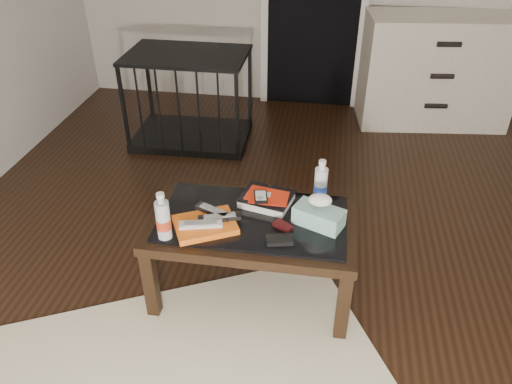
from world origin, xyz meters
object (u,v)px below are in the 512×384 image
at_px(water_bottle_left, 163,216).
at_px(water_bottle_right, 321,181).
at_px(dresser, 436,71).
at_px(coffee_table, 253,228).
at_px(pet_crate, 191,113).
at_px(tissue_box, 319,217).
at_px(textbook, 266,199).

distance_m(water_bottle_left, water_bottle_right, 0.79).
height_order(dresser, water_bottle_left, dresser).
bearing_deg(water_bottle_right, coffee_table, -148.42).
height_order(pet_crate, tissue_box, pet_crate).
distance_m(coffee_table, textbook, 0.17).
relative_size(coffee_table, tissue_box, 4.35).
bearing_deg(coffee_table, dresser, 62.65).
relative_size(coffee_table, pet_crate, 1.09).
height_order(dresser, tissue_box, dresser).
height_order(textbook, tissue_box, tissue_box).
distance_m(dresser, water_bottle_left, 2.92).
bearing_deg(tissue_box, dresser, 92.15).
bearing_deg(dresser, pet_crate, -167.59).
distance_m(dresser, textbook, 2.41).
bearing_deg(water_bottle_left, textbook, 38.83).
height_order(coffee_table, water_bottle_left, water_bottle_left).
relative_size(pet_crate, tissue_box, 3.97).
relative_size(pet_crate, textbook, 3.66).
bearing_deg(textbook, tissue_box, -13.59).
bearing_deg(water_bottle_right, tissue_box, -88.58).
relative_size(pet_crate, water_bottle_right, 3.84).
bearing_deg(water_bottle_right, dresser, 67.43).
bearing_deg(pet_crate, water_bottle_left, -79.28).
xyz_separation_m(textbook, water_bottle_right, (0.26, 0.06, 0.10)).
relative_size(textbook, water_bottle_left, 1.05).
bearing_deg(water_bottle_left, tissue_box, 16.45).
relative_size(pet_crate, water_bottle_left, 3.84).
xyz_separation_m(textbook, water_bottle_left, (-0.42, -0.34, 0.10)).
height_order(coffee_table, tissue_box, tissue_box).
relative_size(textbook, tissue_box, 1.09).
xyz_separation_m(pet_crate, tissue_box, (1.08, -1.60, 0.28)).
bearing_deg(tissue_box, coffee_table, -157.80).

